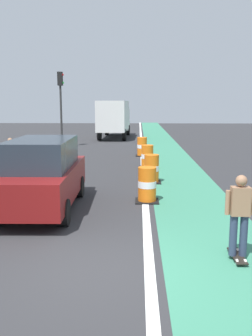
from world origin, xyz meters
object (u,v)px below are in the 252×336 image
object	(u,v)px
traffic_barrel_back	(147,157)
pedestrian_waiting	(31,152)
skateboarder_on_lane	(240,215)
pedestrian_crossing	(11,156)
traffic_light_corner	(61,96)
traffic_barrel_front	(147,185)
traffic_barrel_far	(142,147)
delivery_truck_down_block	(114,117)
parked_suv_nearest	(43,174)
traffic_barrel_mid	(152,169)

from	to	relation	value
traffic_barrel_back	pedestrian_waiting	size ratio (longest dim) A/B	0.68
skateboarder_on_lane	pedestrian_waiting	distance (m)	11.57
pedestrian_waiting	skateboarder_on_lane	bearing A→B (deg)	-53.97
pedestrian_crossing	pedestrian_waiting	xyz separation A→B (m)	(0.51, 1.23, 0.00)
skateboarder_on_lane	traffic_light_corner	distance (m)	19.64
traffic_barrel_front	traffic_barrel_far	distance (m)	10.04
delivery_truck_down_block	traffic_light_corner	xyz separation A→B (m)	(-3.14, -7.34, 1.65)
parked_suv_nearest	pedestrian_waiting	distance (m)	6.45
traffic_barrel_front	pedestrian_waiting	world-z (taller)	pedestrian_waiting
parked_suv_nearest	delivery_truck_down_block	distance (m)	22.17
traffic_light_corner	pedestrian_crossing	bearing A→B (deg)	-90.46
traffic_barrel_back	traffic_light_corner	world-z (taller)	traffic_light_corner
traffic_barrel_back	delivery_truck_down_block	size ratio (longest dim) A/B	0.14
skateboarder_on_lane	delivery_truck_down_block	distance (m)	25.76
traffic_light_corner	pedestrian_crossing	distance (m)	10.29
traffic_light_corner	traffic_barrel_mid	bearing A→B (deg)	-62.42
parked_suv_nearest	traffic_barrel_mid	world-z (taller)	parked_suv_nearest
parked_suv_nearest	traffic_barrel_far	distance (m)	11.37
parked_suv_nearest	traffic_barrel_front	distance (m)	3.18
traffic_barrel_far	pedestrian_waiting	bearing A→B (deg)	-135.93
parked_suv_nearest	pedestrian_crossing	world-z (taller)	parked_suv_nearest
traffic_barrel_mid	traffic_barrel_far	world-z (taller)	same
traffic_barrel_far	traffic_barrel_front	bearing A→B (deg)	-89.61
traffic_barrel_back	delivery_truck_down_block	bearing A→B (deg)	99.57
skateboarder_on_lane	traffic_barrel_far	world-z (taller)	skateboarder_on_lane
traffic_barrel_front	traffic_barrel_mid	distance (m)	2.81
delivery_truck_down_block	parked_suv_nearest	bearing A→B (deg)	-91.52
parked_suv_nearest	traffic_barrel_back	bearing A→B (deg)	65.80
traffic_barrel_mid	traffic_barrel_front	bearing A→B (deg)	-94.76
skateboarder_on_lane	traffic_light_corner	world-z (taller)	traffic_light_corner
parked_suv_nearest	traffic_barrel_front	size ratio (longest dim) A/B	4.26
skateboarder_on_lane	traffic_barrel_far	bearing A→B (deg)	97.02
traffic_barrel_mid	delivery_truck_down_block	distance (m)	18.64
traffic_light_corner	traffic_barrel_back	bearing A→B (deg)	-53.92
skateboarder_on_lane	traffic_barrel_mid	world-z (taller)	skateboarder_on_lane
traffic_barrel_front	traffic_barrel_back	xyz separation A→B (m)	(0.14, 6.05, 0.00)
skateboarder_on_lane	pedestrian_crossing	distance (m)	10.93
traffic_barrel_far	pedestrian_crossing	size ratio (longest dim) A/B	0.68
parked_suv_nearest	traffic_light_corner	size ratio (longest dim) A/B	0.91
parked_suv_nearest	pedestrian_crossing	bearing A→B (deg)	118.42
pedestrian_waiting	traffic_light_corner	bearing A→B (deg)	92.81
pedestrian_waiting	traffic_barrel_back	bearing A→B (deg)	9.76
traffic_barrel_far	delivery_truck_down_block	world-z (taller)	delivery_truck_down_block
parked_suv_nearest	traffic_barrel_mid	bearing A→B (deg)	49.15
traffic_barrel_mid	parked_suv_nearest	bearing A→B (deg)	-130.85
traffic_barrel_front	traffic_barrel_mid	bearing A→B (deg)	85.24
traffic_barrel_back	traffic_light_corner	bearing A→B (deg)	126.08
traffic_light_corner	parked_suv_nearest	bearing A→B (deg)	-80.23
traffic_barrel_back	traffic_barrel_far	distance (m)	3.99
traffic_barrel_back	parked_suv_nearest	bearing A→B (deg)	-114.20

